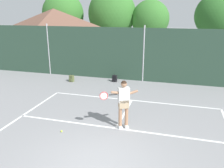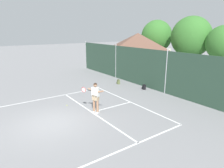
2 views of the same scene
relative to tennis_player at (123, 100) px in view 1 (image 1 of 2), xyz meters
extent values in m
cube|color=white|center=(-0.23, 2.89, -1.11)|extent=(8.20, 0.10, 0.01)
cube|color=white|center=(-0.23, -0.13, -1.11)|extent=(8.20, 0.10, 0.01)
cube|color=white|center=(-0.23, 1.35, -1.11)|extent=(0.10, 2.97, 0.01)
cube|color=#284233|center=(-0.23, 6.39, 0.53)|extent=(26.00, 0.05, 3.28)
cylinder|color=#B2B2B7|center=(-6.73, 6.39, 0.60)|extent=(0.09, 0.09, 3.43)
cylinder|color=#B2B2B7|center=(-0.23, 6.39, 0.60)|extent=(0.09, 0.09, 3.43)
cube|color=beige|center=(-8.92, 11.30, 0.24)|extent=(6.66, 4.46, 2.69)
pyramid|color=brown|center=(-8.92, 11.30, 2.45)|extent=(7.19, 4.82, 1.74)
cylinder|color=brown|center=(-10.59, 16.36, -0.11)|extent=(0.36, 0.36, 1.99)
ellipsoid|color=#38752D|center=(-10.59, 16.36, 2.81)|extent=(4.53, 4.07, 4.53)
cylinder|color=brown|center=(-5.06, 16.36, -0.17)|extent=(0.36, 0.36, 1.89)
ellipsoid|color=#38752D|center=(-5.06, 16.36, 2.86)|extent=(4.90, 4.41, 4.90)
cylinder|color=brown|center=(-1.12, 16.36, -0.17)|extent=(0.36, 0.36, 1.88)
ellipsoid|color=#38752D|center=(-1.12, 16.36, 2.35)|extent=(3.71, 3.34, 3.71)
cylinder|color=brown|center=(4.93, 16.36, -0.02)|extent=(0.36, 0.36, 2.18)
ellipsoid|color=#2D6628|center=(4.93, 16.36, 2.74)|extent=(3.94, 3.54, 3.94)
cube|color=silver|center=(0.12, 0.06, -1.06)|extent=(0.23, 0.29, 0.10)
cube|color=silver|center=(-0.10, -0.05, -1.06)|extent=(0.23, 0.29, 0.10)
cylinder|color=#A37556|center=(0.12, 0.06, -0.60)|extent=(0.13, 0.13, 0.82)
cylinder|color=#A37556|center=(-0.10, -0.05, -0.60)|extent=(0.13, 0.13, 0.82)
cube|color=tan|center=(0.01, 0.01, -0.13)|extent=(0.43, 0.38, 0.32)
cube|color=silver|center=(0.01, 0.01, 0.21)|extent=(0.47, 0.40, 0.56)
sphere|color=#A37556|center=(0.01, 0.01, 0.62)|extent=(0.22, 0.22, 0.22)
sphere|color=black|center=(0.01, 0.01, 0.64)|extent=(0.21, 0.21, 0.21)
cylinder|color=#A37556|center=(-0.16, -0.11, 0.31)|extent=(0.54, 0.34, 0.17)
cylinder|color=#A37556|center=(0.26, 0.14, 0.26)|extent=(0.49, 0.31, 0.22)
cylinder|color=black|center=(-0.32, -0.22, 0.26)|extent=(0.28, 0.17, 0.04)
torus|color=red|center=(-0.61, -0.43, 0.26)|extent=(0.28, 0.16, 0.30)
cylinder|color=silver|center=(-0.61, -0.43, 0.26)|extent=(0.23, 0.13, 0.26)
sphere|color=#CCE033|center=(-2.08, -0.95, -1.08)|extent=(0.07, 0.07, 0.07)
cube|color=#566038|center=(-4.47, 5.05, -0.91)|extent=(0.32, 0.24, 0.40)
cube|color=#566038|center=(-4.50, 4.93, -0.99)|extent=(0.23, 0.11, 0.18)
torus|color=black|center=(-4.47, 5.05, -0.69)|extent=(0.09, 0.04, 0.09)
cube|color=black|center=(-1.88, 5.77, -0.91)|extent=(0.31, 0.23, 0.40)
cube|color=black|center=(-1.91, 5.65, -0.99)|extent=(0.23, 0.11, 0.18)
torus|color=black|center=(-1.88, 5.77, -0.69)|extent=(0.09, 0.03, 0.09)
camera|label=1|loc=(1.78, -7.82, 3.12)|focal=37.68mm
camera|label=2|loc=(9.46, -5.45, 3.65)|focal=31.67mm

